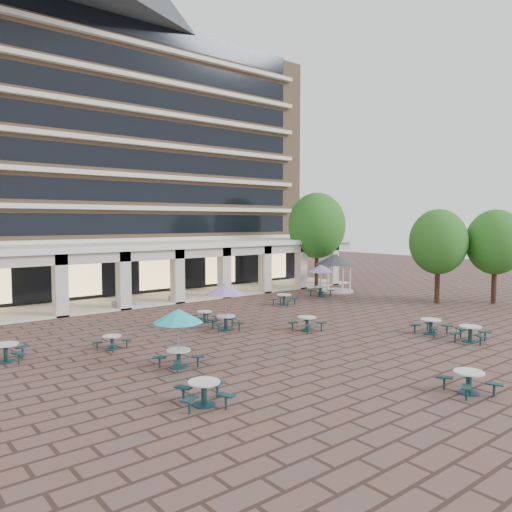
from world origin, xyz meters
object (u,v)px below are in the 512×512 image
object	(u,v)px
picnic_table_2	(431,325)
planter_left	(124,300)
gazebo	(335,264)
picnic_table_1	(469,380)
planter_right	(179,295)
picnic_table_0	(204,391)

from	to	relation	value
picnic_table_2	planter_left	bearing A→B (deg)	119.11
picnic_table_2	gazebo	distance (m)	16.34
picnic_table_1	planter_right	bearing A→B (deg)	106.34
picnic_table_0	planter_right	world-z (taller)	planter_right
planter_left	picnic_table_0	bearing A→B (deg)	-106.88
gazebo	picnic_table_1	bearing A→B (deg)	-127.57
picnic_table_1	gazebo	size ratio (longest dim) A/B	0.62
gazebo	planter_right	xyz separation A→B (m)	(-13.03, 3.90, -1.89)
picnic_table_0	planter_right	distance (m)	21.56
picnic_table_2	planter_right	distance (m)	18.61
picnic_table_1	gazebo	xyz separation A→B (m)	(15.38, 20.00, 1.95)
picnic_table_2	planter_right	xyz separation A→B (m)	(-4.92, 17.95, 0.04)
gazebo	planter_left	world-z (taller)	gazebo
picnic_table_0	planter_left	distance (m)	19.85
picnic_table_2	picnic_table_0	bearing A→B (deg)	-174.42
planter_left	planter_right	bearing A→B (deg)	0.00
picnic_table_2	planter_right	world-z (taller)	planter_right
picnic_table_1	picnic_table_2	xyz separation A→B (m)	(7.27, 5.95, 0.01)
picnic_table_2	gazebo	size ratio (longest dim) A/B	0.53
planter_right	gazebo	bearing A→B (deg)	-16.66
picnic_table_0	planter_right	xyz separation A→B (m)	(10.19, 19.00, 0.04)
picnic_table_1	planter_right	distance (m)	24.02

